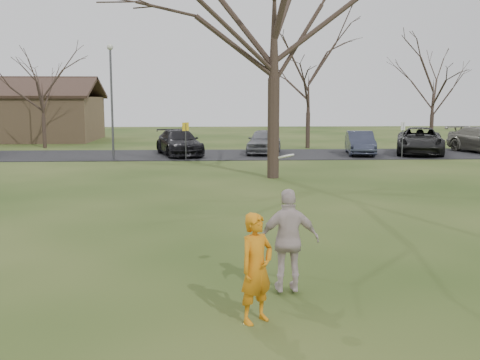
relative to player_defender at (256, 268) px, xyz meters
name	(u,v)px	position (x,y,z in m)	size (l,w,h in m)	color
ground	(253,306)	(0.00, 0.67, -0.84)	(120.00, 120.00, 0.00)	#1E380F
parking_strip	(221,155)	(0.00, 25.67, -0.82)	(62.00, 6.50, 0.04)	black
player_defender	(256,268)	(0.00, 0.00, 0.00)	(0.61, 0.40, 1.68)	orange
car_3	(179,143)	(-2.50, 25.35, -0.06)	(2.08, 5.12, 1.48)	black
car_4	(264,141)	(2.61, 26.05, -0.05)	(1.77, 4.40, 1.50)	slate
car_5	(360,143)	(8.27, 25.08, -0.10)	(1.48, 4.24, 1.40)	#2D3244
car_6	(420,141)	(11.99, 25.28, 0.00)	(2.64, 5.73, 1.59)	black
catching_play	(289,240)	(0.65, 1.18, 0.12)	(1.06, 0.47, 2.40)	beige
lamp_post	(111,87)	(-6.00, 23.17, 3.13)	(0.34, 0.34, 6.27)	#47474C
sign_yellow	(186,134)	(-2.00, 22.67, 0.61)	(0.35, 0.35, 2.08)	#47474C
sign_white	(403,133)	(10.00, 22.67, 0.61)	(0.35, 0.35, 2.08)	#47474C
big_tree	(274,9)	(2.00, 15.67, 6.16)	(9.00, 9.00, 14.00)	#352821
small_tree_row	(284,91)	(4.39, 30.73, 3.06)	(55.00, 5.90, 8.50)	#352821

